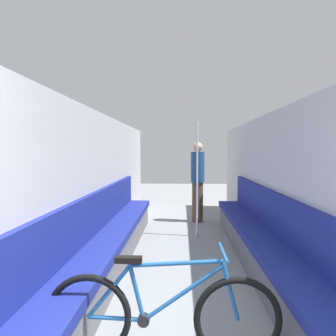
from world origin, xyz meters
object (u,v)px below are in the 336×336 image
at_px(bicycle, 162,315).
at_px(grab_pole_near, 197,181).
at_px(bench_seat_row_right, 267,251).
at_px(bench_seat_row_left, 105,249).
at_px(passenger_standing, 198,181).

relative_size(bicycle, grab_pole_near, 0.84).
xyz_separation_m(bench_seat_row_right, grab_pole_near, (-0.79, 1.94, 0.70)).
bearing_deg(grab_pole_near, bench_seat_row_left, -122.95).
height_order(bench_seat_row_right, passenger_standing, passenger_standing).
relative_size(bench_seat_row_left, bicycle, 3.39).
xyz_separation_m(bench_seat_row_right, passenger_standing, (-0.72, 3.19, 0.58)).
bearing_deg(bench_seat_row_right, grab_pole_near, 112.10).
relative_size(bench_seat_row_right, passenger_standing, 3.40).
distance_m(grab_pole_near, passenger_standing, 1.26).
bearing_deg(bench_seat_row_right, bicycle, -125.79).
xyz_separation_m(bench_seat_row_left, grab_pole_near, (1.25, 1.94, 0.70)).
height_order(bicycle, passenger_standing, passenger_standing).
bearing_deg(passenger_standing, bench_seat_row_right, 102.76).
xyz_separation_m(bicycle, passenger_standing, (0.50, 4.87, 0.57)).
height_order(grab_pole_near, passenger_standing, grab_pole_near).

